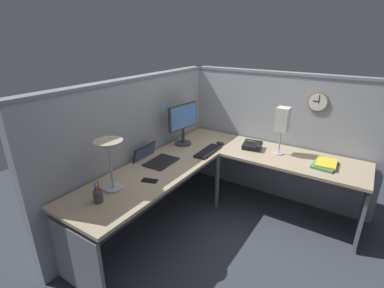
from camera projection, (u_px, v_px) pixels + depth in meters
The scene contains 16 objects.
ground_plane at pixel (222, 218), 3.24m from camera, with size 6.80×6.80×0.00m, color #383D47.
cubicle_wall_back at pixel (139, 149), 3.10m from camera, with size 2.57×0.12×1.58m.
cubicle_wall_right at pixel (275, 136), 3.49m from camera, with size 0.12×2.37×1.58m.
desk at pixel (222, 175), 2.87m from camera, with size 2.35×2.15×0.73m.
monitor at pixel (183, 121), 3.31m from camera, with size 0.46×0.20×0.50m.
laptop at pixel (154, 158), 2.96m from camera, with size 0.36×0.40×0.22m.
keyboard at pixel (208, 151), 3.18m from camera, with size 0.43×0.14×0.02m, color black.
computer_mouse at pixel (220, 143), 3.39m from camera, with size 0.06×0.10×0.03m, color #232326.
desk_lamp_dome at pixel (109, 150), 2.30m from camera, with size 0.24×0.24×0.44m.
pen_cup at pixel (98, 196), 2.22m from camera, with size 0.08×0.08×0.18m.
cell_phone at pixel (150, 181), 2.55m from camera, with size 0.07×0.14×0.01m, color black.
office_phone at pixel (253, 146), 3.26m from camera, with size 0.22×0.23×0.11m.
book_stack at pixel (325, 164), 2.84m from camera, with size 0.30×0.23×0.04m.
desk_lamp_paper at pixel (282, 121), 3.00m from camera, with size 0.13×0.13×0.53m.
wall_clock at pixel (318, 102), 3.05m from camera, with size 0.04×0.22×0.22m.
pinned_note_leftmost at pixel (163, 107), 3.22m from camera, with size 0.09×0.00×0.09m, color #99B7E5.
Camera 1 is at (-2.45, -1.18, 1.98)m, focal length 26.20 mm.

